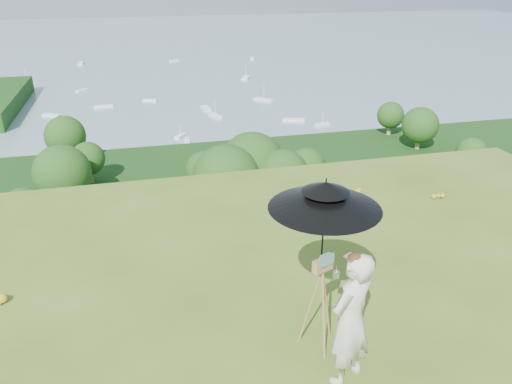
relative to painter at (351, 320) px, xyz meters
name	(u,v)px	position (x,y,z in m)	size (l,w,h in m)	color
forest_slope	(183,344)	(0.21, 34.66, -29.84)	(140.00, 56.00, 22.00)	#12330D
shoreline_tier	(160,222)	(0.21, 74.66, -36.84)	(170.00, 28.00, 8.00)	#6F6B59
bay_water	(134,58)	(0.21, 239.66, -34.84)	(700.00, 700.00, 0.00)	#7390A5
slope_trees	(173,216)	(0.21, 34.66, -15.84)	(110.00, 50.00, 6.00)	#284D17
harbor_town	(157,188)	(0.21, 74.66, -30.34)	(110.00, 22.00, 5.00)	beige
moored_boats	(101,98)	(-12.29, 160.66, -34.49)	(140.00, 140.00, 0.70)	white
wildflowers	(366,376)	(0.21, -0.09, -0.78)	(10.00, 10.50, 0.12)	gold
painter	(351,320)	(0.00, 0.00, 0.00)	(0.61, 0.40, 1.69)	white
field_easel	(320,300)	(-0.12, 0.60, -0.15)	(0.53, 0.53, 1.39)	olive
sun_umbrella	(323,225)	(-0.13, 0.63, 0.87)	(1.28, 1.28, 1.14)	black
painter_cap	(357,258)	(0.00, 0.00, 0.80)	(0.20, 0.24, 0.10)	#CC707E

